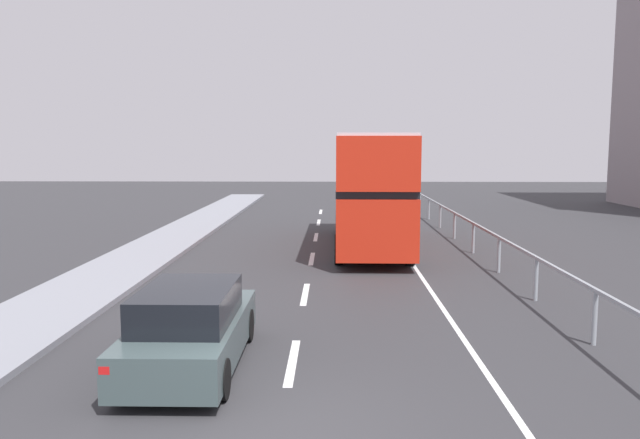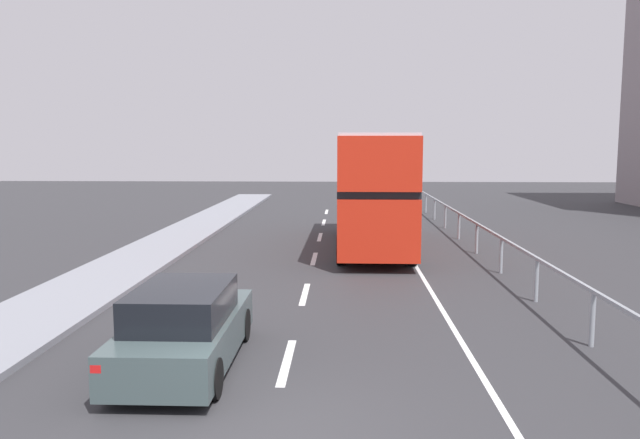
# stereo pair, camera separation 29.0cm
# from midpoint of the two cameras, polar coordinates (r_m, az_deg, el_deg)

# --- Properties ---
(ground_plane) EXTENTS (74.89, 120.00, 0.10)m
(ground_plane) POSITION_cam_midpoint_polar(r_m,az_deg,el_deg) (9.05, -4.69, -18.94)
(ground_plane) COLOR #313034
(lane_paint_markings) EXTENTS (3.51, 46.00, 0.01)m
(lane_paint_markings) POSITION_cam_midpoint_polar(r_m,az_deg,el_deg) (17.14, 5.19, -6.31)
(lane_paint_markings) COLOR silver
(lane_paint_markings) RESTS_ON ground
(bridge_side_railing) EXTENTS (0.10, 42.00, 1.13)m
(bridge_side_railing) POSITION_cam_midpoint_polar(r_m,az_deg,el_deg) (18.06, 17.18, -2.98)
(bridge_side_railing) COLOR #90959D
(bridge_side_railing) RESTS_ON ground
(double_decker_bus_red) EXTENTS (2.68, 10.36, 4.28)m
(double_decker_bus_red) POSITION_cam_midpoint_polar(r_m,az_deg,el_deg) (23.70, 4.24, 2.92)
(double_decker_bus_red) COLOR red
(double_decker_bus_red) RESTS_ON ground
(hatchback_car_near) EXTENTS (1.77, 4.29, 1.47)m
(hatchback_car_near) POSITION_cam_midpoint_polar(r_m,az_deg,el_deg) (11.25, -12.56, -9.77)
(hatchback_car_near) COLOR #405051
(hatchback_car_near) RESTS_ON ground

